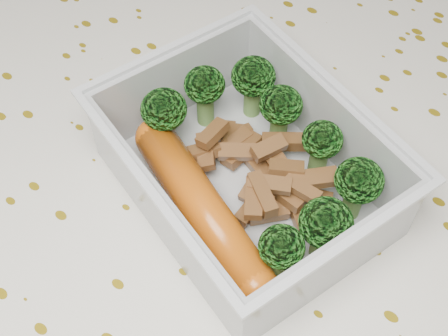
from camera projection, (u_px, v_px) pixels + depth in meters
The scene contains 6 objects.
dining_table at pixel (220, 255), 0.51m from camera, with size 1.40×0.90×0.75m.
tablecloth at pixel (219, 223), 0.47m from camera, with size 1.46×0.96×0.19m.
lunch_container at pixel (246, 173), 0.42m from camera, with size 0.22×0.19×0.07m.
broccoli_florets at pixel (271, 145), 0.41m from camera, with size 0.17×0.13×0.05m.
meat_pile at pixel (264, 173), 0.42m from camera, with size 0.11×0.09×0.03m.
sausage at pixel (201, 207), 0.40m from camera, with size 0.15×0.07×0.03m.
Camera 1 is at (0.15, -0.18, 1.12)m, focal length 50.00 mm.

